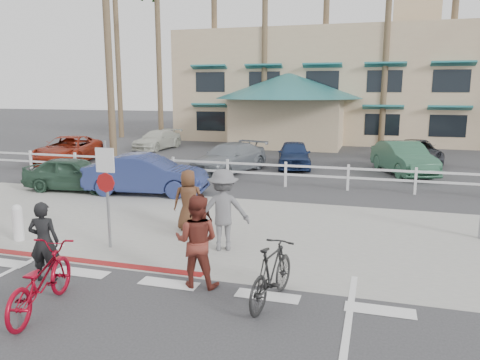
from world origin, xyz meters
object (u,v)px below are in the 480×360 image
(sign_post, at_px, (107,189))
(bike_black, at_px, (272,273))
(car_white_sedan, at_px, (147,174))
(car_red_compact, at_px, (74,174))
(bike_red, at_px, (40,281))

(sign_post, height_order, bike_black, sign_post)
(sign_post, xyz_separation_m, car_white_sedan, (-1.93, 5.62, -0.72))
(bike_black, bearing_deg, car_red_compact, -27.88)
(bike_black, bearing_deg, bike_red, 31.12)
(sign_post, relative_size, bike_red, 1.36)
(sign_post, distance_m, car_red_compact, 7.32)
(sign_post, xyz_separation_m, bike_black, (4.42, -1.82, -0.89))
(bike_black, height_order, car_red_compact, car_red_compact)
(sign_post, relative_size, car_white_sedan, 0.66)
(sign_post, distance_m, car_white_sedan, 5.98)
(bike_red, height_order, car_red_compact, car_red_compact)
(sign_post, relative_size, bike_black, 1.55)
(sign_post, bearing_deg, bike_black, -22.43)
(bike_red, distance_m, bike_black, 4.00)
(sign_post, distance_m, bike_red, 3.45)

